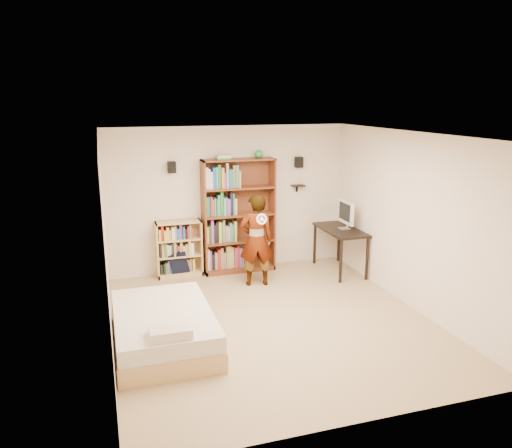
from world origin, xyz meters
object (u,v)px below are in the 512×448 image
(low_bookshelf, at_px, (179,249))
(computer_desk, at_px, (340,250))
(tall_bookshelf, at_px, (239,216))
(person, at_px, (256,240))
(daybed, at_px, (163,323))

(low_bookshelf, bearing_deg, computer_desk, -12.49)
(tall_bookshelf, distance_m, person, 0.85)
(daybed, bearing_deg, computer_desk, 28.55)
(daybed, relative_size, person, 1.21)
(tall_bookshelf, height_order, low_bookshelf, tall_bookshelf)
(tall_bookshelf, xyz_separation_m, computer_desk, (1.79, -0.60, -0.64))
(computer_desk, bearing_deg, daybed, -151.45)
(tall_bookshelf, bearing_deg, low_bookshelf, 177.92)
(computer_desk, bearing_deg, tall_bookshelf, 161.37)
(low_bookshelf, bearing_deg, person, -34.97)
(computer_desk, height_order, person, person)
(tall_bookshelf, relative_size, low_bookshelf, 2.06)
(tall_bookshelf, xyz_separation_m, daybed, (-1.73, -2.52, -0.77))
(tall_bookshelf, bearing_deg, daybed, -124.44)
(computer_desk, height_order, daybed, computer_desk)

